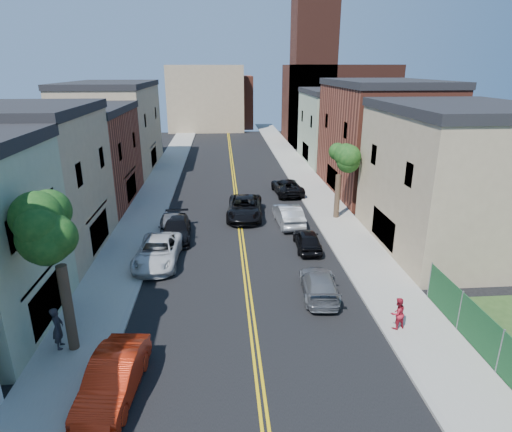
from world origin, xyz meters
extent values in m
cube|color=gray|center=(-7.90, 40.00, 0.07)|extent=(3.20, 100.00, 0.15)
cube|color=gray|center=(7.90, 40.00, 0.07)|extent=(3.20, 100.00, 0.15)
cube|color=gray|center=(-6.15, 40.00, 0.07)|extent=(0.30, 100.00, 0.15)
cube|color=gray|center=(6.15, 40.00, 0.07)|extent=(0.30, 100.00, 0.15)
cube|color=#998466|center=(-14.00, 25.00, 4.50)|extent=(9.00, 10.00, 9.00)
cube|color=brown|center=(-14.00, 36.00, 4.00)|extent=(9.00, 12.00, 8.00)
cube|color=#998466|center=(-14.00, 50.00, 4.75)|extent=(9.00, 16.00, 9.50)
cube|color=#998466|center=(14.00, 24.00, 4.50)|extent=(9.00, 12.00, 9.00)
cube|color=brown|center=(14.00, 38.00, 5.00)|extent=(9.00, 14.00, 10.00)
cube|color=gray|center=(14.00, 52.00, 4.25)|extent=(9.00, 12.00, 8.50)
cube|color=#4C2319|center=(17.50, 68.00, 6.00)|extent=(16.00, 14.00, 12.00)
cube|color=#4C2319|center=(12.50, 64.00, 11.00)|extent=(6.00, 6.00, 22.00)
cube|color=#998466|center=(-4.00, 82.00, 6.00)|extent=(14.00, 8.00, 12.00)
cube|color=brown|center=(0.00, 86.00, 5.00)|extent=(10.00, 8.00, 10.00)
cylinder|color=#35281A|center=(-7.90, 14.00, 2.13)|extent=(0.44, 0.44, 3.96)
sphere|color=#103B11|center=(-7.90, 14.00, 6.45)|extent=(5.20, 5.20, 5.20)
sphere|color=#103B11|center=(-7.38, 13.61, 7.49)|extent=(3.90, 3.90, 3.90)
sphere|color=#103B11|center=(-8.42, 14.52, 5.93)|extent=(3.64, 3.64, 3.64)
cylinder|color=#35281A|center=(7.90, 30.00, 1.91)|extent=(0.44, 0.44, 3.52)
sphere|color=#103B11|center=(7.90, 30.00, 5.65)|extent=(4.40, 4.40, 4.40)
sphere|color=#103B11|center=(8.34, 29.67, 6.53)|extent=(3.30, 3.30, 3.30)
sphere|color=#103B11|center=(7.46, 30.44, 5.21)|extent=(3.08, 3.08, 3.08)
imported|color=red|center=(-5.50, 11.10, 0.79)|extent=(2.11, 4.92, 1.58)
imported|color=silver|center=(-5.41, 22.68, 0.78)|extent=(2.79, 5.69, 1.56)
imported|color=#5A5C61|center=(-4.99, 27.07, 0.79)|extent=(2.33, 4.83, 1.59)
imported|color=black|center=(-4.68, 26.74, 0.74)|extent=(2.34, 5.18, 1.47)
imported|color=#575A5F|center=(3.80, 17.90, 0.66)|extent=(2.24, 4.71, 1.33)
imported|color=black|center=(4.38, 24.10, 0.68)|extent=(1.74, 4.04, 1.36)
imported|color=#A1A4A9|center=(3.80, 28.99, 0.81)|extent=(2.03, 5.02, 1.62)
imported|color=black|center=(4.99, 37.45, 0.74)|extent=(2.83, 5.46, 1.47)
imported|color=black|center=(0.50, 30.96, 0.83)|extent=(3.26, 6.22, 1.67)
imported|color=#27262D|center=(-8.50, 14.09, 1.11)|extent=(0.56, 0.76, 1.93)
imported|color=#AA1A2B|center=(6.70, 14.33, 0.93)|extent=(0.90, 0.79, 1.57)
camera|label=1|loc=(-1.24, -2.38, 11.78)|focal=30.11mm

